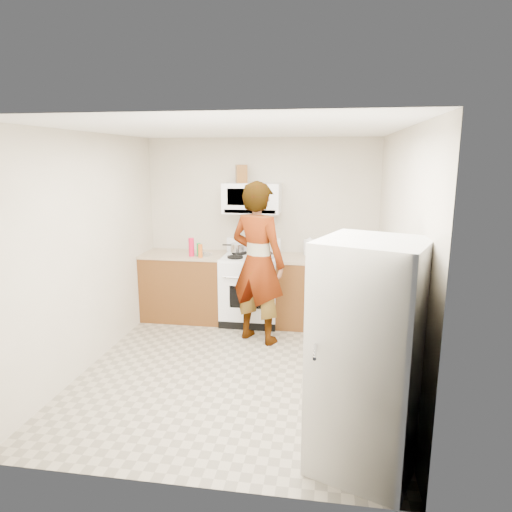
% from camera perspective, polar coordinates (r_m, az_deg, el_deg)
% --- Properties ---
extents(floor, '(3.60, 3.60, 0.00)m').
position_cam_1_polar(floor, '(5.06, -2.43, -14.00)').
color(floor, gray).
rests_on(floor, ground).
extents(back_wall, '(3.20, 0.02, 2.50)m').
position_cam_1_polar(back_wall, '(6.38, 0.65, 3.35)').
color(back_wall, beige).
rests_on(back_wall, floor).
extents(right_wall, '(0.02, 3.60, 2.50)m').
position_cam_1_polar(right_wall, '(4.60, 17.21, -0.70)').
color(right_wall, beige).
rests_on(right_wall, floor).
extents(cabinet_left, '(1.12, 0.62, 0.90)m').
position_cam_1_polar(cabinet_left, '(6.50, -8.88, -3.86)').
color(cabinet_left, brown).
rests_on(cabinet_left, floor).
extents(counter_left, '(1.14, 0.64, 0.03)m').
position_cam_1_polar(counter_left, '(6.39, -9.02, 0.17)').
color(counter_left, tan).
rests_on(counter_left, cabinet_left).
extents(cabinet_right, '(0.80, 0.62, 0.90)m').
position_cam_1_polar(cabinet_right, '(6.20, 6.47, -4.58)').
color(cabinet_right, brown).
rests_on(cabinet_right, floor).
extents(counter_right, '(0.82, 0.64, 0.03)m').
position_cam_1_polar(counter_right, '(6.09, 6.58, -0.36)').
color(counter_right, tan).
rests_on(counter_right, cabinet_right).
extents(gas_range, '(0.76, 0.65, 1.13)m').
position_cam_1_polar(gas_range, '(6.27, -0.68, -3.99)').
color(gas_range, white).
rests_on(gas_range, floor).
extents(microwave, '(0.76, 0.38, 0.40)m').
position_cam_1_polar(microwave, '(6.16, -0.51, 7.25)').
color(microwave, white).
rests_on(microwave, back_wall).
extents(person, '(0.85, 0.73, 1.97)m').
position_cam_1_polar(person, '(5.51, 0.23, -0.89)').
color(person, tan).
rests_on(person, floor).
extents(fridge, '(0.90, 0.90, 1.70)m').
position_cam_1_polar(fridge, '(3.40, 13.89, -12.23)').
color(fridge, silver).
rests_on(fridge, floor).
extents(kettle, '(0.18, 0.18, 0.20)m').
position_cam_1_polar(kettle, '(6.25, 6.72, 1.08)').
color(kettle, silver).
rests_on(kettle, counter_right).
extents(jug, '(0.18, 0.18, 0.24)m').
position_cam_1_polar(jug, '(6.18, -1.83, 10.23)').
color(jug, brown).
rests_on(jug, microwave).
extents(saucepan, '(0.23, 0.23, 0.11)m').
position_cam_1_polar(saucepan, '(6.33, -2.28, 1.03)').
color(saucepan, '#B3B3B8').
rests_on(saucepan, gas_range).
extents(tray, '(0.28, 0.20, 0.05)m').
position_cam_1_polar(tray, '(5.99, 0.87, -0.11)').
color(tray, silver).
rests_on(tray, gas_range).
extents(bottle_spray, '(0.09, 0.09, 0.25)m').
position_cam_1_polar(bottle_spray, '(6.17, -8.08, 1.10)').
color(bottle_spray, red).
rests_on(bottle_spray, counter_left).
extents(bottle_hot_sauce, '(0.07, 0.07, 0.18)m').
position_cam_1_polar(bottle_hot_sauce, '(6.08, -6.97, 0.63)').
color(bottle_hot_sauce, '#CF5C17').
rests_on(bottle_hot_sauce, counter_left).
extents(bottle_green_cap, '(0.07, 0.07, 0.18)m').
position_cam_1_polar(bottle_green_cap, '(6.15, -7.16, 0.78)').
color(bottle_green_cap, '#198A34').
rests_on(bottle_green_cap, counter_left).
extents(pot_lid, '(0.32, 0.32, 0.01)m').
position_cam_1_polar(pot_lid, '(6.24, -6.67, 0.19)').
color(pot_lid, silver).
rests_on(pot_lid, counter_left).
extents(broom, '(0.16, 0.26, 1.29)m').
position_cam_1_polar(broom, '(5.91, 15.17, -3.71)').
color(broom, white).
rests_on(broom, floor).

